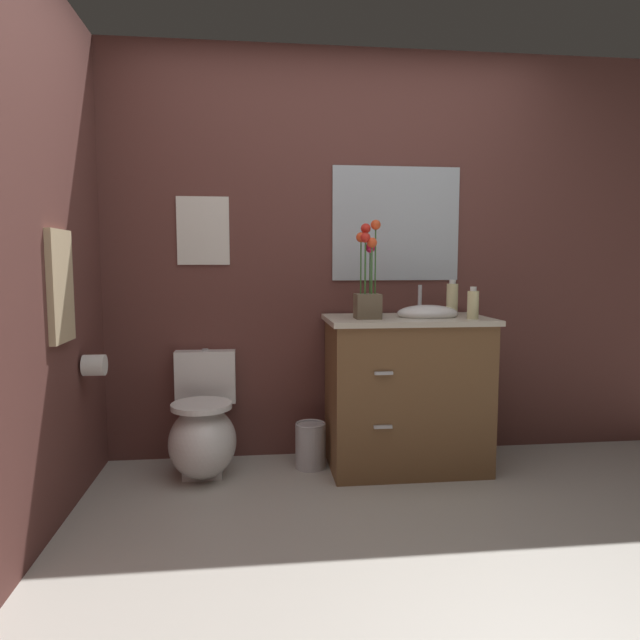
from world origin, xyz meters
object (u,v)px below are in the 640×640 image
object	(u,v)px
wall_poster	(203,231)
wall_mirror	(396,224)
flower_vase	(368,286)
hanging_towel	(61,286)
vanity_cabinet	(407,391)
soap_bottle	(473,304)
toilet_paper_roll	(94,365)
trash_bin	(311,445)
lotion_bottle	(452,299)
toilet	(203,432)

from	to	relation	value
wall_poster	wall_mirror	world-z (taller)	wall_mirror
flower_vase	hanging_towel	distance (m)	1.57
vanity_cabinet	wall_mirror	xyz separation A→B (m)	(-0.00, 0.29, 0.99)
flower_vase	wall_poster	xyz separation A→B (m)	(-0.93, 0.35, 0.32)
soap_bottle	toilet_paper_roll	world-z (taller)	soap_bottle
soap_bottle	trash_bin	xyz separation A→B (m)	(-0.90, 0.19, -0.84)
flower_vase	lotion_bottle	world-z (taller)	flower_vase
trash_bin	wall_poster	distance (m)	1.43
flower_vase	toilet_paper_roll	xyz separation A→B (m)	(-1.47, -0.11, -0.40)
flower_vase	wall_poster	size ratio (longest dim) A/B	1.36
trash_bin	wall_mirror	size ratio (longest dim) A/B	0.34
lotion_bottle	toilet_paper_roll	xyz separation A→B (m)	(-2.01, -0.25, -0.31)
toilet	lotion_bottle	distance (m)	1.66
soap_bottle	wall_poster	distance (m)	1.64
soap_bottle	wall_mirror	world-z (taller)	wall_mirror
soap_bottle	toilet_paper_roll	bearing A→B (deg)	-179.26
soap_bottle	wall_mirror	xyz separation A→B (m)	(-0.34, 0.44, 0.47)
lotion_bottle	wall_mirror	world-z (taller)	wall_mirror
toilet	flower_vase	distance (m)	1.26
flower_vase	trash_bin	bearing A→B (deg)	160.95
trash_bin	wall_poster	xyz separation A→B (m)	(-0.62, 0.24, 1.26)
soap_bottle	wall_poster	bearing A→B (deg)	163.93
trash_bin	toilet_paper_roll	size ratio (longest dim) A/B	2.47
vanity_cabinet	trash_bin	bearing A→B (deg)	175.00
lotion_bottle	wall_mirror	xyz separation A→B (m)	(-0.30, 0.21, 0.46)
toilet_paper_roll	wall_mirror	bearing A→B (deg)	15.16
hanging_towel	wall_mirror	bearing A→B (deg)	23.16
lotion_bottle	toilet_paper_roll	world-z (taller)	lotion_bottle
toilet	wall_poster	xyz separation A→B (m)	(-0.00, 0.27, 1.16)
lotion_bottle	flower_vase	bearing A→B (deg)	-165.69
trash_bin	wall_poster	bearing A→B (deg)	158.48
soap_bottle	trash_bin	distance (m)	1.25
flower_vase	wall_mirror	world-z (taller)	wall_mirror
flower_vase	wall_poster	bearing A→B (deg)	159.30
flower_vase	soap_bottle	size ratio (longest dim) A/B	3.05
flower_vase	hanging_towel	xyz separation A→B (m)	(-1.52, -0.40, 0.02)
wall_poster	wall_mirror	bearing A→B (deg)	0.00
lotion_bottle	hanging_towel	bearing A→B (deg)	-165.29
soap_bottle	hanging_towel	distance (m)	2.13
toilet	wall_mirror	world-z (taller)	wall_mirror
soap_bottle	lotion_bottle	distance (m)	0.23
flower_vase	wall_poster	distance (m)	1.05
toilet	hanging_towel	bearing A→B (deg)	-140.17
flower_vase	hanging_towel	bearing A→B (deg)	-165.15
lotion_bottle	trash_bin	xyz separation A→B (m)	(-0.86, -0.03, -0.86)
vanity_cabinet	hanging_towel	size ratio (longest dim) A/B	2.07
toilet_paper_roll	soap_bottle	bearing A→B (deg)	0.74
wall_poster	toilet_paper_roll	size ratio (longest dim) A/B	3.68
trash_bin	hanging_towel	xyz separation A→B (m)	(-1.21, -0.51, 0.97)
vanity_cabinet	toilet_paper_roll	xyz separation A→B (m)	(-1.72, -0.17, 0.22)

